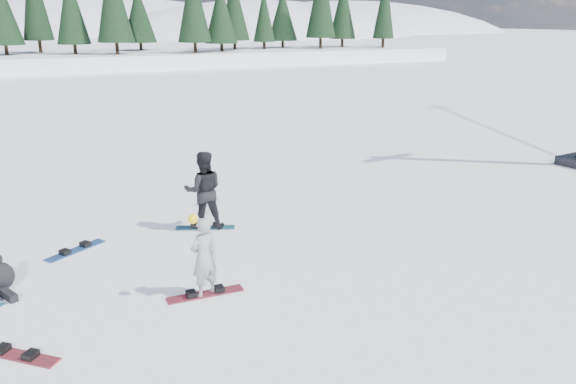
# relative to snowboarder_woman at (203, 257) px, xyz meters

# --- Properties ---
(ground) EXTENTS (420.00, 420.00, 0.00)m
(ground) POSITION_rel_snowboarder_woman_xyz_m (0.72, 0.42, -0.81)
(ground) COLOR white
(ground) RESTS_ON ground
(alpine_backdrop) EXTENTS (412.50, 227.00, 53.20)m
(alpine_backdrop) POSITION_rel_snowboarder_woman_xyz_m (-11.00, 189.59, -14.79)
(alpine_backdrop) COLOR white
(alpine_backdrop) RESTS_ON ground
(snowboarder_woman) EXTENTS (0.68, 0.58, 1.74)m
(snowboarder_woman) POSITION_rel_snowboarder_woman_xyz_m (0.00, 0.00, 0.00)
(snowboarder_woman) COLOR gray
(snowboarder_woman) RESTS_ON ground
(snowboarder_man) EXTENTS (1.13, 0.97, 2.02)m
(snowboarder_man) POSITION_rel_snowboarder_woman_xyz_m (1.04, 3.53, 0.20)
(snowboarder_man) COLOR black
(snowboarder_man) RESTS_ON ground
(snowboard_woman) EXTENTS (1.51, 0.32, 0.03)m
(snowboard_woman) POSITION_rel_snowboarder_woman_xyz_m (0.00, 0.00, -0.80)
(snowboard_woman) COLOR maroon
(snowboard_woman) RESTS_ON ground
(snowboard_man) EXTENTS (1.50, 0.82, 0.03)m
(snowboard_man) POSITION_rel_snowboarder_woman_xyz_m (1.04, 3.53, -0.80)
(snowboard_man) COLOR #16667A
(snowboard_man) RESTS_ON ground
(snowboard_loose_b) EXTENTS (1.30, 1.21, 0.03)m
(snowboard_loose_b) POSITION_rel_snowboarder_woman_xyz_m (-3.33, -0.76, -0.80)
(snowboard_loose_b) COLOR maroon
(snowboard_loose_b) RESTS_ON ground
(snowboard_loose_c) EXTENTS (1.41, 1.05, 0.03)m
(snowboard_loose_c) POSITION_rel_snowboarder_woman_xyz_m (-2.13, 3.34, -0.80)
(snowboard_loose_c) COLOR #1C4C9D
(snowboard_loose_c) RESTS_ON ground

